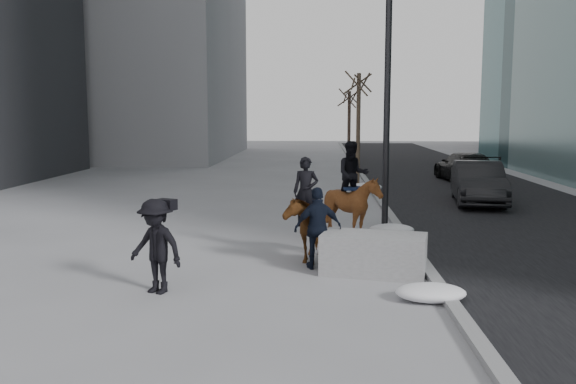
{
  "coord_description": "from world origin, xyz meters",
  "views": [
    {
      "loc": [
        0.7,
        -12.71,
        3.31
      ],
      "look_at": [
        0.0,
        1.2,
        1.5
      ],
      "focal_mm": 38.0,
      "sensor_mm": 36.0,
      "label": 1
    }
  ],
  "objects_px": {
    "mounted_left": "(306,221)",
    "mounted_right": "(352,200)",
    "car_near": "(478,183)",
    "planter": "(374,254)"
  },
  "relations": [
    {
      "from": "car_near",
      "to": "mounted_left",
      "type": "xyz_separation_m",
      "value": [
        -6.14,
        -8.85,
        0.09
      ]
    },
    {
      "from": "planter",
      "to": "car_near",
      "type": "bearing_deg",
      "value": 65.05
    },
    {
      "from": "planter",
      "to": "mounted_right",
      "type": "xyz_separation_m",
      "value": [
        -0.25,
        3.62,
        0.61
      ]
    },
    {
      "from": "car_near",
      "to": "mounted_left",
      "type": "height_order",
      "value": "mounted_left"
    },
    {
      "from": "car_near",
      "to": "mounted_right",
      "type": "relative_size",
      "value": 1.83
    },
    {
      "from": "car_near",
      "to": "mounted_left",
      "type": "relative_size",
      "value": 2.02
    },
    {
      "from": "car_near",
      "to": "mounted_right",
      "type": "distance_m",
      "value": 8.16
    },
    {
      "from": "mounted_left",
      "to": "car_near",
      "type": "bearing_deg",
      "value": 55.27
    },
    {
      "from": "mounted_left",
      "to": "mounted_right",
      "type": "distance_m",
      "value": 2.66
    },
    {
      "from": "mounted_left",
      "to": "mounted_right",
      "type": "height_order",
      "value": "mounted_right"
    }
  ]
}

